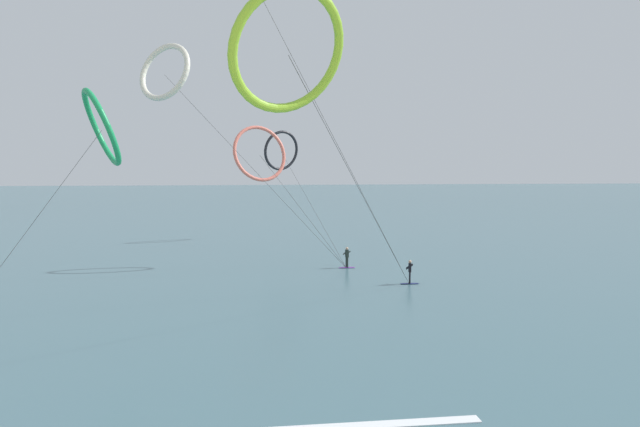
{
  "coord_description": "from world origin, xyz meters",
  "views": [
    {
      "loc": [
        -3.14,
        -7.97,
        8.65
      ],
      "look_at": [
        0.0,
        22.01,
        5.91
      ],
      "focal_mm": 31.7,
      "sensor_mm": 36.0,
      "label": 1
    }
  ],
  "objects_px": {
    "kite_lime": "(288,50)",
    "kite_ivory": "(165,72)",
    "kite_coral": "(260,153)",
    "kite_charcoal": "(281,151)",
    "surfer_navy": "(410,274)",
    "kite_emerald": "(101,128)",
    "surfer_violet": "(347,259)"
  },
  "relations": [
    {
      "from": "kite_emerald",
      "to": "kite_ivory",
      "type": "height_order",
      "value": "kite_ivory"
    },
    {
      "from": "surfer_violet",
      "to": "kite_ivory",
      "type": "distance_m",
      "value": 20.14
    },
    {
      "from": "surfer_navy",
      "to": "kite_emerald",
      "type": "distance_m",
      "value": 22.4
    },
    {
      "from": "surfer_navy",
      "to": "kite_lime",
      "type": "height_order",
      "value": "kite_lime"
    },
    {
      "from": "kite_ivory",
      "to": "kite_charcoal",
      "type": "bearing_deg",
      "value": 98.18
    },
    {
      "from": "surfer_navy",
      "to": "kite_ivory",
      "type": "bearing_deg",
      "value": 90.09
    },
    {
      "from": "surfer_navy",
      "to": "surfer_violet",
      "type": "bearing_deg",
      "value": 44.84
    },
    {
      "from": "kite_coral",
      "to": "kite_charcoal",
      "type": "bearing_deg",
      "value": 55.01
    },
    {
      "from": "kite_charcoal",
      "to": "kite_coral",
      "type": "relative_size",
      "value": 1.75
    },
    {
      "from": "kite_emerald",
      "to": "kite_coral",
      "type": "relative_size",
      "value": 1.11
    },
    {
      "from": "kite_emerald",
      "to": "kite_coral",
      "type": "xyz_separation_m",
      "value": [
        9.38,
        12.07,
        -1.34
      ]
    },
    {
      "from": "kite_charcoal",
      "to": "kite_ivory",
      "type": "xyz_separation_m",
      "value": [
        -9.33,
        -20.2,
        5.37
      ]
    },
    {
      "from": "kite_charcoal",
      "to": "kite_ivory",
      "type": "height_order",
      "value": "kite_ivory"
    },
    {
      "from": "surfer_violet",
      "to": "kite_coral",
      "type": "bearing_deg",
      "value": 56.97
    },
    {
      "from": "kite_lime",
      "to": "kite_charcoal",
      "type": "bearing_deg",
      "value": -121.03
    },
    {
      "from": "kite_coral",
      "to": "surfer_navy",
      "type": "bearing_deg",
      "value": -67.05
    },
    {
      "from": "surfer_navy",
      "to": "kite_charcoal",
      "type": "xyz_separation_m",
      "value": [
        -8.08,
        25.34,
        9.12
      ]
    },
    {
      "from": "kite_emerald",
      "to": "kite_ivory",
      "type": "xyz_separation_m",
      "value": [
        2.42,
        8.36,
        4.6
      ]
    },
    {
      "from": "surfer_navy",
      "to": "kite_emerald",
      "type": "xyz_separation_m",
      "value": [
        -19.84,
        -3.22,
        9.89
      ]
    },
    {
      "from": "kite_ivory",
      "to": "surfer_violet",
      "type": "bearing_deg",
      "value": 38.48
    },
    {
      "from": "surfer_violet",
      "to": "kite_emerald",
      "type": "xyz_separation_m",
      "value": [
        -16.34,
        -9.71,
        9.89
      ]
    },
    {
      "from": "kite_lime",
      "to": "kite_ivory",
      "type": "xyz_separation_m",
      "value": [
        -8.18,
        20.23,
        2.16
      ]
    },
    {
      "from": "kite_emerald",
      "to": "kite_ivory",
      "type": "distance_m",
      "value": 9.85
    },
    {
      "from": "surfer_violet",
      "to": "kite_lime",
      "type": "bearing_deg",
      "value": 150.8
    },
    {
      "from": "surfer_violet",
      "to": "kite_charcoal",
      "type": "bearing_deg",
      "value": -0.6
    },
    {
      "from": "surfer_navy",
      "to": "kite_emerald",
      "type": "relative_size",
      "value": 0.13
    },
    {
      "from": "kite_charcoal",
      "to": "kite_lime",
      "type": "height_order",
      "value": "kite_lime"
    },
    {
      "from": "surfer_violet",
      "to": "kite_lime",
      "type": "height_order",
      "value": "kite_lime"
    },
    {
      "from": "kite_lime",
      "to": "kite_ivory",
      "type": "height_order",
      "value": "kite_ivory"
    },
    {
      "from": "kite_charcoal",
      "to": "surfer_violet",
      "type": "bearing_deg",
      "value": 71.73
    },
    {
      "from": "kite_charcoal",
      "to": "kite_coral",
      "type": "distance_m",
      "value": 16.67
    },
    {
      "from": "surfer_navy",
      "to": "surfer_violet",
      "type": "distance_m",
      "value": 7.37
    }
  ]
}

